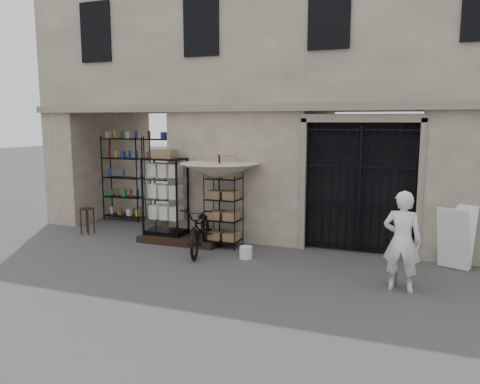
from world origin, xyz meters
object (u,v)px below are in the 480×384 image
at_px(white_bucket, 246,252).
at_px(shopkeeper, 399,290).
at_px(wooden_stool, 87,220).
at_px(easel_sign, 456,237).
at_px(bicycle, 201,252).
at_px(wire_rack, 224,211).
at_px(display_cabinet, 165,200).
at_px(market_umbrella, 219,167).
at_px(steel_bollard, 394,265).

distance_m(white_bucket, shopkeeper, 3.30).
bearing_deg(wooden_stool, easel_sign, 1.74).
height_order(bicycle, easel_sign, easel_sign).
bearing_deg(easel_sign, wire_rack, -156.74).
bearing_deg(shopkeeper, display_cabinet, -10.60).
relative_size(market_umbrella, easel_sign, 2.10).
height_order(white_bucket, bicycle, bicycle).
height_order(market_umbrella, bicycle, market_umbrella).
bearing_deg(market_umbrella, easel_sign, 1.80).
distance_m(wire_rack, steel_bollard, 4.13).
xyz_separation_m(market_umbrella, wooden_stool, (-3.73, -0.11, -1.52)).
xyz_separation_m(display_cabinet, shopkeeper, (5.60, -1.62, -1.00)).
height_order(market_umbrella, wooden_stool, market_umbrella).
height_order(wire_rack, shopkeeper, wire_rack).
xyz_separation_m(wire_rack, market_umbrella, (-0.11, -0.00, 1.03)).
xyz_separation_m(wire_rack, shopkeeper, (4.00, -1.53, -0.85)).
bearing_deg(wire_rack, shopkeeper, -38.68).
xyz_separation_m(white_bucket, wooden_stool, (-4.65, 0.59, 0.23)).
bearing_deg(steel_bollard, wooden_stool, 170.87).
relative_size(shopkeeper, easel_sign, 1.42).
bearing_deg(easel_sign, display_cabinet, -157.91).
distance_m(wooden_stool, easel_sign, 8.82).
distance_m(market_umbrella, wooden_stool, 4.03).
distance_m(bicycle, shopkeeper, 4.43).
distance_m(white_bucket, wooden_stool, 4.70).
bearing_deg(shopkeeper, easel_sign, -114.33).
bearing_deg(steel_bollard, white_bucket, 167.99).
bearing_deg(wire_rack, steel_bollard, -36.93).
bearing_deg(easel_sign, bicycle, -150.74).
height_order(market_umbrella, steel_bollard, market_umbrella).
relative_size(market_umbrella, steel_bollard, 3.34).
bearing_deg(easel_sign, white_bucket, -146.90).
distance_m(display_cabinet, easel_sign, 6.58).
distance_m(white_bucket, easel_sign, 4.27).
bearing_deg(display_cabinet, bicycle, -32.34).
bearing_deg(easel_sign, steel_bollard, -104.47).
bearing_deg(display_cabinet, market_umbrella, -8.65).
xyz_separation_m(market_umbrella, shopkeeper, (4.11, -1.53, -1.88)).
xyz_separation_m(wire_rack, easel_sign, (4.97, 0.16, -0.20)).
relative_size(white_bucket, shopkeeper, 0.16).
xyz_separation_m(market_umbrella, steel_bollard, (3.98, -1.35, -1.49)).
bearing_deg(market_umbrella, wire_rack, 1.42).
bearing_deg(bicycle, easel_sign, -7.71).
xyz_separation_m(wooden_stool, shopkeeper, (7.84, -1.42, -0.36)).
relative_size(wooden_stool, shopkeeper, 0.39).
bearing_deg(shopkeeper, wooden_stool, -4.78).
relative_size(wire_rack, market_umbrella, 0.66).
bearing_deg(white_bucket, bicycle, 173.40).
relative_size(steel_bollard, easel_sign, 0.63).
relative_size(wooden_stool, steel_bollard, 0.89).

